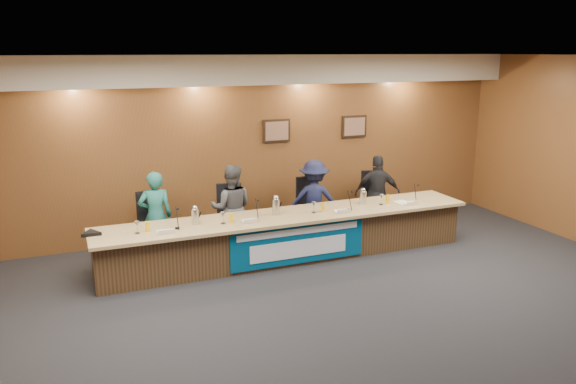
% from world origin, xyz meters
% --- Properties ---
extents(floor, '(10.00, 10.00, 0.00)m').
position_xyz_m(floor, '(0.00, 0.00, 0.00)').
color(floor, black).
rests_on(floor, ground).
extents(ceiling, '(10.00, 8.00, 0.04)m').
position_xyz_m(ceiling, '(0.00, 0.00, 3.20)').
color(ceiling, silver).
rests_on(ceiling, wall_back).
extents(wall_back, '(10.00, 0.04, 3.20)m').
position_xyz_m(wall_back, '(0.00, 4.00, 1.60)').
color(wall_back, brown).
rests_on(wall_back, floor).
extents(soffit, '(10.00, 0.50, 0.50)m').
position_xyz_m(soffit, '(0.00, 3.75, 2.95)').
color(soffit, beige).
rests_on(soffit, wall_back).
extents(dais_body, '(6.00, 0.80, 0.70)m').
position_xyz_m(dais_body, '(0.00, 2.40, 0.35)').
color(dais_body, '#452F1A').
rests_on(dais_body, floor).
extents(dais_top, '(6.10, 0.95, 0.05)m').
position_xyz_m(dais_top, '(0.00, 2.35, 0.72)').
color(dais_top, tan).
rests_on(dais_top, dais_body).
extents(banner, '(2.20, 0.02, 0.65)m').
position_xyz_m(banner, '(0.00, 1.99, 0.38)').
color(banner, navy).
rests_on(banner, dais_body).
extents(banner_text_upper, '(2.00, 0.01, 0.10)m').
position_xyz_m(banner_text_upper, '(0.00, 1.97, 0.58)').
color(banner_text_upper, silver).
rests_on(banner_text_upper, banner).
extents(banner_text_lower, '(1.60, 0.01, 0.28)m').
position_xyz_m(banner_text_lower, '(0.00, 1.97, 0.30)').
color(banner_text_lower, silver).
rests_on(banner_text_lower, banner).
extents(wall_photo_left, '(0.52, 0.04, 0.42)m').
position_xyz_m(wall_photo_left, '(0.40, 3.97, 1.85)').
color(wall_photo_left, black).
rests_on(wall_photo_left, wall_back).
extents(wall_photo_right, '(0.52, 0.04, 0.42)m').
position_xyz_m(wall_photo_right, '(2.00, 3.97, 1.85)').
color(wall_photo_right, black).
rests_on(wall_photo_right, wall_back).
extents(panelist_a, '(0.55, 0.38, 1.45)m').
position_xyz_m(panelist_a, '(-1.98, 3.13, 0.73)').
color(panelist_a, '#1F635C').
rests_on(panelist_a, floor).
extents(panelist_b, '(0.84, 0.75, 1.46)m').
position_xyz_m(panelist_b, '(-0.73, 3.13, 0.73)').
color(panelist_b, '#48494D').
rests_on(panelist_b, floor).
extents(panelist_c, '(1.05, 0.82, 1.42)m').
position_xyz_m(panelist_c, '(0.78, 3.13, 0.71)').
color(panelist_c, '#131736').
rests_on(panelist_c, floor).
extents(panelist_d, '(0.90, 0.65, 1.42)m').
position_xyz_m(panelist_d, '(2.07, 3.13, 0.71)').
color(panelist_d, black).
rests_on(panelist_d, floor).
extents(office_chair_a, '(0.57, 0.57, 0.08)m').
position_xyz_m(office_chair_a, '(-1.98, 3.23, 0.48)').
color(office_chair_a, black).
rests_on(office_chair_a, floor).
extents(office_chair_b, '(0.57, 0.57, 0.08)m').
position_xyz_m(office_chair_b, '(-0.73, 3.23, 0.48)').
color(office_chair_b, black).
rests_on(office_chair_b, floor).
extents(office_chair_c, '(0.50, 0.50, 0.08)m').
position_xyz_m(office_chair_c, '(0.78, 3.23, 0.48)').
color(office_chair_c, black).
rests_on(office_chair_c, floor).
extents(office_chair_d, '(0.60, 0.60, 0.08)m').
position_xyz_m(office_chair_d, '(2.07, 3.23, 0.48)').
color(office_chair_d, black).
rests_on(office_chair_d, floor).
extents(nameplate_a, '(0.24, 0.08, 0.10)m').
position_xyz_m(nameplate_a, '(-2.00, 2.08, 0.80)').
color(nameplate_a, white).
rests_on(nameplate_a, dais_top).
extents(microphone_a, '(0.07, 0.07, 0.02)m').
position_xyz_m(microphone_a, '(-1.80, 2.28, 0.76)').
color(microphone_a, black).
rests_on(microphone_a, dais_top).
extents(juice_glass_a, '(0.06, 0.06, 0.15)m').
position_xyz_m(juice_glass_a, '(-2.22, 2.30, 0.82)').
color(juice_glass_a, '#F7B20D').
rests_on(juice_glass_a, dais_top).
extents(water_glass_a, '(0.08, 0.08, 0.18)m').
position_xyz_m(water_glass_a, '(-2.37, 2.27, 0.84)').
color(water_glass_a, silver).
rests_on(water_glass_a, dais_top).
extents(nameplate_b, '(0.24, 0.08, 0.10)m').
position_xyz_m(nameplate_b, '(-0.72, 2.12, 0.80)').
color(nameplate_b, white).
rests_on(nameplate_b, dais_top).
extents(microphone_b, '(0.07, 0.07, 0.02)m').
position_xyz_m(microphone_b, '(-0.58, 2.28, 0.76)').
color(microphone_b, black).
rests_on(microphone_b, dais_top).
extents(juice_glass_b, '(0.06, 0.06, 0.15)m').
position_xyz_m(juice_glass_b, '(-0.99, 2.27, 0.82)').
color(juice_glass_b, '#F7B20D').
rests_on(juice_glass_b, dais_top).
extents(water_glass_b, '(0.08, 0.08, 0.18)m').
position_xyz_m(water_glass_b, '(-1.12, 2.27, 0.84)').
color(water_glass_b, silver).
rests_on(water_glass_b, dais_top).
extents(nameplate_c, '(0.24, 0.08, 0.10)m').
position_xyz_m(nameplate_c, '(0.80, 2.07, 0.80)').
color(nameplate_c, white).
rests_on(nameplate_c, dais_top).
extents(microphone_c, '(0.07, 0.07, 0.02)m').
position_xyz_m(microphone_c, '(0.98, 2.23, 0.76)').
color(microphone_c, black).
rests_on(microphone_c, dais_top).
extents(juice_glass_c, '(0.06, 0.06, 0.15)m').
position_xyz_m(juice_glass_c, '(0.55, 2.29, 0.82)').
color(juice_glass_c, '#F7B20D').
rests_on(juice_glass_c, dais_top).
extents(water_glass_c, '(0.08, 0.08, 0.18)m').
position_xyz_m(water_glass_c, '(0.39, 2.29, 0.84)').
color(water_glass_c, silver).
rests_on(water_glass_c, dais_top).
extents(nameplate_d, '(0.24, 0.08, 0.10)m').
position_xyz_m(nameplate_d, '(2.10, 2.07, 0.80)').
color(nameplate_d, white).
rests_on(nameplate_d, dais_top).
extents(microphone_d, '(0.07, 0.07, 0.02)m').
position_xyz_m(microphone_d, '(2.23, 2.22, 0.76)').
color(microphone_d, black).
rests_on(microphone_d, dais_top).
extents(juice_glass_d, '(0.06, 0.06, 0.15)m').
position_xyz_m(juice_glass_d, '(1.78, 2.33, 0.82)').
color(juice_glass_d, '#F7B20D').
rests_on(juice_glass_d, dais_top).
extents(water_glass_d, '(0.08, 0.08, 0.18)m').
position_xyz_m(water_glass_d, '(1.64, 2.30, 0.84)').
color(water_glass_d, silver).
rests_on(water_glass_d, dais_top).
extents(carafe_left, '(0.11, 0.11, 0.24)m').
position_xyz_m(carafe_left, '(-1.51, 2.39, 0.87)').
color(carafe_left, silver).
rests_on(carafe_left, dais_top).
extents(carafe_mid, '(0.12, 0.12, 0.26)m').
position_xyz_m(carafe_mid, '(-0.21, 2.41, 0.88)').
color(carafe_mid, silver).
rests_on(carafe_mid, dais_top).
extents(carafe_right, '(0.12, 0.12, 0.22)m').
position_xyz_m(carafe_right, '(1.38, 2.46, 0.86)').
color(carafe_right, silver).
rests_on(carafe_right, dais_top).
extents(speakerphone, '(0.32, 0.32, 0.05)m').
position_xyz_m(speakerphone, '(-2.98, 2.45, 0.78)').
color(speakerphone, black).
rests_on(speakerphone, dais_top).
extents(paper_stack, '(0.26, 0.33, 0.01)m').
position_xyz_m(paper_stack, '(2.06, 2.27, 0.75)').
color(paper_stack, white).
rests_on(paper_stack, dais_top).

